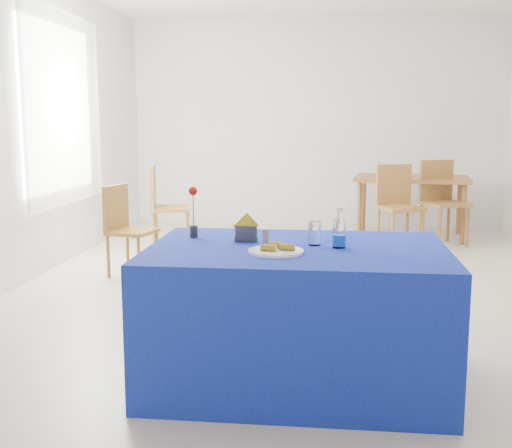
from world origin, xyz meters
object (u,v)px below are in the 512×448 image
Objects in this scene: chair_bg_left at (397,200)px; chair_win_b at (163,202)px; blue_table at (296,315)px; chair_win_a at (125,224)px; oak_table at (411,183)px; plate at (276,251)px; water_bottle at (339,234)px; chair_bg_right at (441,196)px.

chair_bg_left is 2.63m from chair_win_b.
chair_win_a reaches higher than blue_table.
oak_table is (1.17, 4.63, 0.30)m from blue_table.
chair_win_a is (-2.64, -1.62, -0.06)m from chair_bg_left.
chair_win_a is (-2.88, -2.34, -0.19)m from oak_table.
chair_win_b reaches higher than blue_table.
plate is 1.33× the size of water_bottle.
chair_win_b is at bearing 168.31° from chair_bg_left.
chair_win_b reaches higher than oak_table.
oak_table is at bearing -35.93° from chair_win_a.
water_bottle is 4.41m from chair_bg_right.
chair_win_a is 1.20m from chair_win_b.
plate is 4.22m from chair_bg_left.
water_bottle is 0.23× the size of chair_bg_left.
blue_table is 4.79m from oak_table.
plate reaches higher than oak_table.
chair_win_a is at bearing 123.18° from plate.
chair_bg_left is (1.03, 4.08, -0.22)m from plate.
oak_table is (0.95, 4.62, -0.15)m from water_bottle.
blue_table is 1.64× the size of chair_bg_right.
plate is 0.34× the size of chair_win_a.
chair_win_b is at bearing 12.76° from chair_win_a.
chair_bg_left reaches higher than blue_table.
chair_bg_right is (1.56, 4.41, -0.20)m from plate.
chair_bg_right is at bearing 10.68° from chair_bg_left.
chair_win_b is (-2.60, -0.42, 0.00)m from chair_bg_left.
water_bottle is at bearing 1.89° from blue_table.
plate is at bearing -120.69° from blue_table.
blue_table is at bearing -133.92° from chair_bg_right.
chair_bg_right is at bearing 70.46° from plate.
chair_win_b is at bearing 168.55° from chair_bg_right.
plate is 4.97m from oak_table.
plate is at bearing -104.81° from oak_table.
chair_bg_left is (-0.24, -0.72, -0.13)m from oak_table.
water_bottle reaches higher than chair_win_a.
chair_win_b is at bearing 115.49° from blue_table.
water_bottle reaches higher than oak_table.
oak_table is 3.06m from chair_win_b.
water_bottle is 3.98m from chair_bg_left.
water_bottle reaches higher than blue_table.
chair_win_b is at bearing -158.05° from oak_table.
chair_bg_right is at bearing -53.32° from oak_table.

